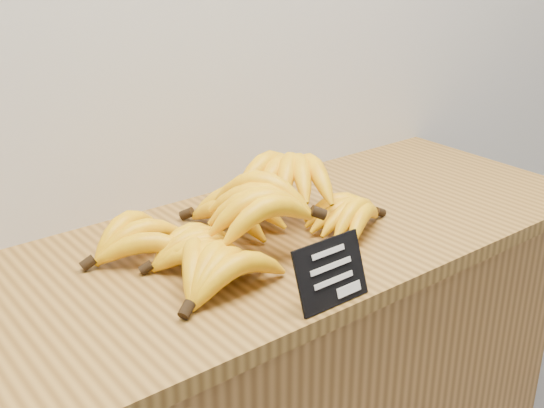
% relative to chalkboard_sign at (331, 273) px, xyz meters
% --- Properties ---
extents(counter_top, '(1.45, 0.54, 0.03)m').
position_rel_chalkboard_sign_xyz_m(counter_top, '(0.03, 0.24, -0.06)').
color(counter_top, olive).
rests_on(counter_top, counter).
extents(chalkboard_sign, '(0.13, 0.04, 0.10)m').
position_rel_chalkboard_sign_xyz_m(chalkboard_sign, '(0.00, 0.00, 0.00)').
color(chalkboard_sign, black).
rests_on(chalkboard_sign, counter_top).
extents(banana_pile, '(0.56, 0.39, 0.13)m').
position_rel_chalkboard_sign_xyz_m(banana_pile, '(0.01, 0.24, 0.00)').
color(banana_pile, yellow).
rests_on(banana_pile, counter_top).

